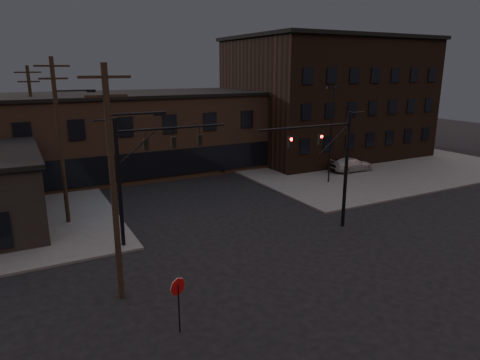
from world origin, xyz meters
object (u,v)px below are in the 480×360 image
stop_sign (178,293)px  traffic_signal_far (139,166)px  parked_car_lot_a (346,165)px  parked_car_lot_b (352,165)px  traffic_signal_near (334,159)px  car_crossing (212,162)px

stop_sign → traffic_signal_far: bearing=82.7°
parked_car_lot_a → parked_car_lot_b: size_ratio=0.82×
traffic_signal_near → parked_car_lot_a: bearing=44.9°
parked_car_lot_b → car_crossing: 14.94m
traffic_signal_near → traffic_signal_far: 12.57m
traffic_signal_far → parked_car_lot_b: 26.46m
traffic_signal_near → parked_car_lot_a: size_ratio=2.00×
stop_sign → parked_car_lot_b: stop_sign is taller
traffic_signal_far → parked_car_lot_b: traffic_signal_far is taller
car_crossing → stop_sign: bearing=-103.8°
stop_sign → traffic_signal_near: bearing=25.9°
traffic_signal_near → traffic_signal_far: bearing=163.8°
traffic_signal_far → car_crossing: 20.95m
traffic_signal_far → traffic_signal_near: bearing=-16.2°
parked_car_lot_b → stop_sign: bearing=126.2°
traffic_signal_near → traffic_signal_far: size_ratio=1.00×
car_crossing → traffic_signal_near: bearing=-77.2°
parked_car_lot_b → traffic_signal_far: bearing=109.7°
stop_sign → car_crossing: stop_sign is taller
parked_car_lot_a → car_crossing: bearing=62.7°
parked_car_lot_a → car_crossing: car_crossing is taller
parked_car_lot_a → stop_sign: bearing=131.6°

